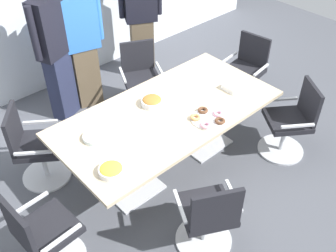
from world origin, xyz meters
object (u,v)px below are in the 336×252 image
Objects in this scene: person_standing_1 at (81,42)px; napkin_pile at (232,87)px; snack_bowl_pretzels at (152,101)px; office_chair_5 at (208,218)px; snack_bowl_chips_yellow at (111,170)px; office_chair_1 at (245,73)px; person_standing_2 at (141,14)px; office_chair_4 at (43,237)px; conference_table at (168,121)px; office_chair_2 at (141,81)px; office_chair_0 at (291,124)px; donut_platter at (208,118)px; person_standing_0 at (54,48)px; plate_stack at (94,137)px; office_chair_3 at (35,149)px.

person_standing_1 is 9.58× the size of napkin_pile.
office_chair_5 is at bearing -108.87° from snack_bowl_pretzels.
office_chair_5 is at bearing -56.72° from snack_bowl_chips_yellow.
office_chair_1 is 2.71m from snack_bowl_chips_yellow.
office_chair_5 is 3.22m from person_standing_2.
person_standing_2 is at bearing 122.50° from office_chair_4.
person_standing_2 is 1.93m from napkin_pile.
conference_table is 2.64× the size of office_chair_2.
snack_bowl_chips_yellow is at bearing 113.04° from office_chair_0.
conference_table is at bearing 119.23° from donut_platter.
office_chair_4 is at bearing 64.42° from person_standing_2.
napkin_pile is at bearing 100.94° from person_standing_0.
conference_table is 10.81× the size of plate_stack.
office_chair_2 reaches higher than plate_stack.
conference_table is at bearing 104.10° from person_standing_1.
office_chair_4 is at bearing 173.88° from office_chair_5.
office_chair_0 is (1.19, -0.79, -0.22)m from conference_table.
office_chair_5 is at bearing -135.37° from donut_platter.
person_standing_1 reaches higher than office_chair_3.
plate_stack is (-0.76, -0.05, -0.03)m from snack_bowl_pretzels.
office_chair_0 is at bearing 121.34° from person_standing_2.
person_standing_1 is at bearing 114.46° from napkin_pile.
office_chair_2 is at bearing 117.87° from office_chair_4.
person_standing_1 is 1.68m from plate_stack.
conference_table is at bearing 91.09° from office_chair_1.
office_chair_3 is (-2.38, 1.57, 0.00)m from office_chair_0.
person_standing_0 is 1.05× the size of person_standing_1.
person_standing_2 is at bearing 14.54° from office_chair_1.
office_chair_3 is 4.10× the size of plate_stack.
donut_platter is (-0.98, 0.41, 0.36)m from office_chair_0.
donut_platter is at bearing 110.09° from person_standing_1.
person_standing_1 reaches higher than office_chair_5.
office_chair_2 reaches higher than conference_table.
office_chair_5 is at bearing -114.38° from conference_table.
conference_table is 0.45m from donut_platter.
office_chair_2 is 4.10× the size of plate_stack.
plate_stack is (-2.00, 0.94, 0.37)m from office_chair_0.
person_standing_2 reaches higher than conference_table.
office_chair_4 is at bearing -164.05° from snack_bowl_pretzels.
office_chair_1 is at bearing 11.24° from office_chair_0.
office_chair_2 is 2.56× the size of donut_platter.
office_chair_1 is 1.00× the size of office_chair_3.
office_chair_1 is 4.10× the size of plate_stack.
office_chair_2 is 1.69m from office_chair_3.
office_chair_3 is (-1.19, 0.79, -0.22)m from conference_table.
napkin_pile is at bearing 18.18° from donut_platter.
office_chair_5 reaches higher than donut_platter.
office_chair_3 is 1.14m from office_chair_4.
office_chair_2 is at bearing 48.02° from office_chair_1.
conference_table is at bearing 80.54° from person_standing_0.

